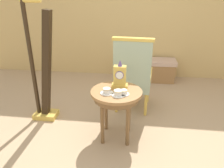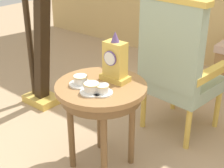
{
  "view_description": "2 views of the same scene",
  "coord_description": "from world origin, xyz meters",
  "px_view_note": "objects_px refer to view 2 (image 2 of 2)",
  "views": [
    {
      "loc": [
        0.25,
        -2.27,
        1.7
      ],
      "look_at": [
        -0.04,
        0.02,
        0.7
      ],
      "focal_mm": 34.5,
      "sensor_mm": 36.0,
      "label": 1
    },
    {
      "loc": [
        1.33,
        -1.5,
        1.58
      ],
      "look_at": [
        0.12,
        -0.04,
        0.68
      ],
      "focal_mm": 54.22,
      "sensor_mm": 36.0,
      "label": 2
    }
  ],
  "objects_px": {
    "side_table": "(101,96)",
    "harp": "(38,35)",
    "armchair": "(177,66)",
    "teacup_right": "(92,88)",
    "mantel_clock": "(115,61)",
    "teacup_left": "(80,81)",
    "teacup_center": "(102,90)"
  },
  "relations": [
    {
      "from": "side_table",
      "to": "teacup_left",
      "type": "bearing_deg",
      "value": -139.59
    },
    {
      "from": "teacup_right",
      "to": "mantel_clock",
      "type": "height_order",
      "value": "mantel_clock"
    },
    {
      "from": "armchair",
      "to": "teacup_right",
      "type": "bearing_deg",
      "value": -99.38
    },
    {
      "from": "mantel_clock",
      "to": "armchair",
      "type": "bearing_deg",
      "value": 76.7
    },
    {
      "from": "teacup_left",
      "to": "teacup_right",
      "type": "relative_size",
      "value": 1.01
    },
    {
      "from": "side_table",
      "to": "teacup_left",
      "type": "height_order",
      "value": "teacup_left"
    },
    {
      "from": "teacup_right",
      "to": "armchair",
      "type": "bearing_deg",
      "value": 80.62
    },
    {
      "from": "teacup_center",
      "to": "harp",
      "type": "xyz_separation_m",
      "value": [
        -1.12,
        0.43,
        0.02
      ]
    },
    {
      "from": "armchair",
      "to": "harp",
      "type": "bearing_deg",
      "value": -163.29
    },
    {
      "from": "side_table",
      "to": "teacup_center",
      "type": "height_order",
      "value": "teacup_center"
    },
    {
      "from": "side_table",
      "to": "armchair",
      "type": "height_order",
      "value": "armchair"
    },
    {
      "from": "side_table",
      "to": "harp",
      "type": "distance_m",
      "value": 1.1
    },
    {
      "from": "side_table",
      "to": "mantel_clock",
      "type": "bearing_deg",
      "value": 75.53
    },
    {
      "from": "mantel_clock",
      "to": "harp",
      "type": "height_order",
      "value": "harp"
    },
    {
      "from": "teacup_right",
      "to": "armchair",
      "type": "relative_size",
      "value": 0.13
    },
    {
      "from": "teacup_left",
      "to": "harp",
      "type": "height_order",
      "value": "harp"
    },
    {
      "from": "teacup_right",
      "to": "teacup_center",
      "type": "relative_size",
      "value": 1.13
    },
    {
      "from": "side_table",
      "to": "teacup_left",
      "type": "xyz_separation_m",
      "value": [
        -0.1,
        -0.09,
        0.11
      ]
    },
    {
      "from": "teacup_right",
      "to": "mantel_clock",
      "type": "xyz_separation_m",
      "value": [
        -0.0,
        0.23,
        0.11
      ]
    },
    {
      "from": "teacup_right",
      "to": "harp",
      "type": "bearing_deg",
      "value": 156.6
    },
    {
      "from": "teacup_right",
      "to": "harp",
      "type": "height_order",
      "value": "harp"
    },
    {
      "from": "harp",
      "to": "armchair",
      "type": "bearing_deg",
      "value": 16.71
    },
    {
      "from": "teacup_left",
      "to": "mantel_clock",
      "type": "xyz_separation_m",
      "value": [
        0.13,
        0.19,
        0.11
      ]
    },
    {
      "from": "teacup_center",
      "to": "harp",
      "type": "relative_size",
      "value": 0.08
    },
    {
      "from": "armchair",
      "to": "side_table",
      "type": "bearing_deg",
      "value": -103.48
    },
    {
      "from": "armchair",
      "to": "teacup_center",
      "type": "bearing_deg",
      "value": -95.75
    },
    {
      "from": "teacup_right",
      "to": "mantel_clock",
      "type": "bearing_deg",
      "value": 90.95
    },
    {
      "from": "side_table",
      "to": "mantel_clock",
      "type": "relative_size",
      "value": 1.9
    },
    {
      "from": "side_table",
      "to": "teacup_left",
      "type": "distance_m",
      "value": 0.17
    },
    {
      "from": "mantel_clock",
      "to": "armchair",
      "type": "xyz_separation_m",
      "value": [
        0.14,
        0.59,
        -0.18
      ]
    },
    {
      "from": "armchair",
      "to": "mantel_clock",
      "type": "bearing_deg",
      "value": -103.3
    },
    {
      "from": "teacup_left",
      "to": "harp",
      "type": "bearing_deg",
      "value": 155.61
    }
  ]
}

